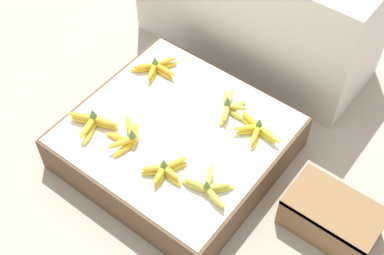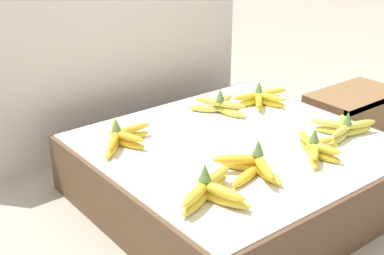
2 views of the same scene
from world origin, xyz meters
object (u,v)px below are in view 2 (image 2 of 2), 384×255
(banana_bunch_front_left, at_px, (210,190))
(banana_bunch_middle_right, at_px, (261,98))
(banana_bunch_front_midright, at_px, (316,148))
(banana_bunch_middle_midright, at_px, (221,105))
(banana_bunch_middle_left, at_px, (122,136))
(wooden_crate, at_px, (353,112))
(banana_bunch_front_midleft, at_px, (252,166))
(banana_bunch_front_right, at_px, (344,128))

(banana_bunch_front_left, distance_m, banana_bunch_middle_right, 0.73)
(banana_bunch_front_midright, height_order, banana_bunch_middle_midright, banana_bunch_middle_midright)
(banana_bunch_front_midright, height_order, banana_bunch_middle_left, banana_bunch_front_midright)
(banana_bunch_front_left, bearing_deg, wooden_crate, 16.66)
(banana_bunch_middle_midright, bearing_deg, wooden_crate, -12.37)
(banana_bunch_front_midleft, distance_m, banana_bunch_middle_right, 0.57)
(banana_bunch_front_midleft, distance_m, banana_bunch_front_right, 0.43)
(banana_bunch_front_midleft, height_order, banana_bunch_middle_midright, banana_bunch_front_midleft)
(banana_bunch_middle_left, bearing_deg, banana_bunch_front_midleft, -66.51)
(wooden_crate, height_order, banana_bunch_middle_left, banana_bunch_middle_left)
(wooden_crate, relative_size, banana_bunch_middle_right, 1.63)
(banana_bunch_middle_left, xyz_separation_m, banana_bunch_middle_right, (0.60, -0.03, -0.00))
(banana_bunch_front_midright, xyz_separation_m, banana_bunch_middle_left, (-0.42, 0.44, -0.00))
(banana_bunch_front_left, bearing_deg, banana_bunch_front_midright, -0.10)
(wooden_crate, distance_m, banana_bunch_front_midright, 0.73)
(banana_bunch_middle_left, xyz_separation_m, banana_bunch_middle_midright, (0.43, 0.01, 0.00))
(banana_bunch_front_midleft, xyz_separation_m, banana_bunch_front_right, (0.43, 0.01, -0.00))
(banana_bunch_front_left, distance_m, banana_bunch_middle_left, 0.44)
(banana_bunch_front_midleft, relative_size, banana_bunch_front_midright, 1.10)
(banana_bunch_front_midleft, xyz_separation_m, banana_bunch_front_midright, (0.24, -0.03, -0.00))
(banana_bunch_middle_left, bearing_deg, banana_bunch_middle_midright, 1.49)
(wooden_crate, bearing_deg, banana_bunch_middle_right, 167.96)
(banana_bunch_front_left, height_order, banana_bunch_front_right, banana_bunch_front_left)
(wooden_crate, relative_size, banana_bunch_middle_midright, 1.93)
(banana_bunch_front_right, height_order, banana_bunch_middle_right, same)
(wooden_crate, xyz_separation_m, banana_bunch_front_right, (-0.44, -0.27, 0.14))
(banana_bunch_front_midleft, distance_m, banana_bunch_front_midright, 0.24)
(wooden_crate, relative_size, banana_bunch_front_midright, 2.04)
(banana_bunch_middle_left, distance_m, banana_bunch_middle_midright, 0.43)
(banana_bunch_middle_midright, bearing_deg, banana_bunch_front_midright, -91.62)
(wooden_crate, height_order, banana_bunch_middle_midright, banana_bunch_middle_midright)
(banana_bunch_middle_right, bearing_deg, wooden_crate, -12.04)
(banana_bunch_front_left, relative_size, banana_bunch_front_right, 1.01)
(banana_bunch_middle_right, bearing_deg, banana_bunch_middle_midright, 166.71)
(banana_bunch_middle_right, bearing_deg, banana_bunch_front_right, -87.51)
(banana_bunch_front_left, relative_size, banana_bunch_front_midleft, 1.09)
(banana_bunch_front_midright, xyz_separation_m, banana_bunch_middle_midright, (0.01, 0.46, -0.00))
(wooden_crate, height_order, banana_bunch_front_midright, banana_bunch_front_midright)
(wooden_crate, xyz_separation_m, banana_bunch_front_midright, (-0.64, -0.32, 0.14))
(banana_bunch_front_left, distance_m, banana_bunch_front_midleft, 0.18)
(banana_bunch_front_midleft, height_order, banana_bunch_middle_right, banana_bunch_front_midleft)
(banana_bunch_middle_left, bearing_deg, banana_bunch_middle_right, -2.69)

